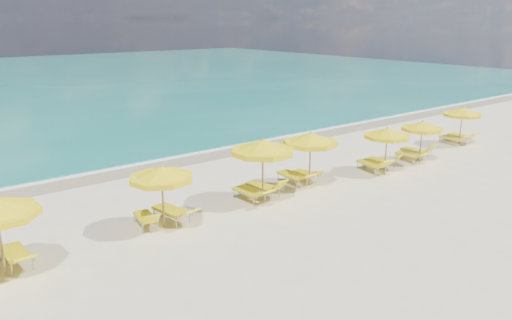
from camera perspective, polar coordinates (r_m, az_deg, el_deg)
ground_plane at (r=20.72m, az=2.56°, el=-4.09°), size 120.00×120.00×0.00m
ocean at (r=64.42m, az=-26.68°, el=7.91°), size 120.00×80.00×0.30m
wet_sand_band at (r=26.51m, az=-7.88°, el=0.25°), size 120.00×2.60×0.01m
foam_line at (r=27.18m, az=-8.74°, el=0.61°), size 120.00×1.20×0.03m
whitecap_near at (r=33.22m, az=-25.47°, el=2.03°), size 14.00×0.36×0.05m
whitecap_far at (r=44.51m, az=-9.84°, el=6.51°), size 18.00×0.30×0.05m
umbrella_2 at (r=17.30m, az=-10.76°, el=-1.62°), size 2.57×2.57×2.29m
umbrella_3 at (r=19.51m, az=0.78°, el=1.45°), size 3.39×3.39×2.59m
umbrella_4 at (r=21.56m, az=6.25°, el=2.35°), size 2.72×2.72×2.42m
umbrella_5 at (r=24.22m, az=14.77°, el=2.94°), size 2.42×2.42×2.19m
umbrella_6 at (r=26.65m, az=18.47°, el=3.67°), size 2.19×2.19×2.12m
umbrella_7 at (r=31.14m, az=22.53°, el=5.07°), size 2.30×2.30×2.20m
lounger_1_right at (r=16.61m, az=-25.72°, el=-10.11°), size 0.70×1.99×0.77m
lounger_2_left at (r=18.06m, az=-12.49°, el=-6.85°), size 0.86×1.73×0.80m
lounger_2_right at (r=18.34m, az=-9.55°, el=-6.22°), size 0.98×2.12×0.79m
lounger_3_left at (r=20.04m, az=-0.71°, el=-4.07°), size 0.73×2.01×0.77m
lounger_3_right at (r=20.60m, az=0.93°, el=-3.49°), size 0.91×1.95×0.93m
lounger_4_left at (r=22.10m, az=4.26°, el=-2.18°), size 0.73×2.04×0.77m
lounger_4_right at (r=22.71m, az=5.82°, el=-1.83°), size 0.55×1.59×0.71m
lounger_5_left at (r=24.39m, az=13.12°, el=-0.81°), size 0.97×2.02×0.89m
lounger_5_right at (r=25.19m, az=14.13°, el=-0.39°), size 0.86×1.81×0.85m
lounger_6_left at (r=26.72m, az=17.05°, el=0.29°), size 0.81×1.84×0.70m
lounger_6_right at (r=27.61m, az=17.75°, el=0.76°), size 0.77×1.83×0.87m
lounger_7_left at (r=31.25m, az=21.44°, el=2.08°), size 0.76×1.81×0.72m
lounger_7_right at (r=32.01m, az=22.30°, el=2.32°), size 0.71×1.82×0.79m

